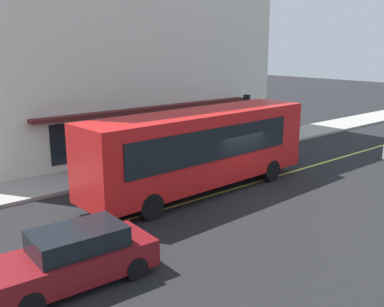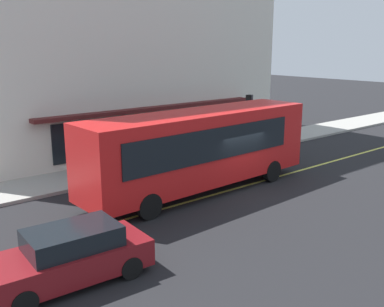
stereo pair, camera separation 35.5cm
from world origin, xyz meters
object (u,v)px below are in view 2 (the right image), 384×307
(car_maroon, at_px, (70,256))
(pedestrian_by_curb, at_px, (139,143))
(pedestrian_at_corner, at_px, (165,139))
(pedestrian_near_storefront, at_px, (260,129))
(traffic_light, at_px, (250,109))
(bus, at_px, (200,147))

(car_maroon, xyz_separation_m, pedestrian_by_curb, (8.26, 9.51, 0.32))
(pedestrian_at_corner, bearing_deg, pedestrian_near_storefront, -9.24)
(pedestrian_by_curb, relative_size, pedestrian_near_storefront, 0.97)
(pedestrian_by_curb, distance_m, pedestrian_at_corner, 1.45)
(traffic_light, bearing_deg, pedestrian_near_storefront, 10.94)
(bus, xyz_separation_m, pedestrian_near_storefront, (8.48, 4.28, -0.89))
(car_maroon, relative_size, pedestrian_by_curb, 2.84)
(car_maroon, bearing_deg, bus, 25.20)
(pedestrian_near_storefront, bearing_deg, car_maroon, -153.95)
(car_maroon, relative_size, pedestrian_near_storefront, 2.76)
(pedestrian_at_corner, bearing_deg, pedestrian_by_curb, 156.50)
(traffic_light, height_order, pedestrian_by_curb, traffic_light)
(pedestrian_by_curb, bearing_deg, traffic_light, -15.78)
(bus, distance_m, pedestrian_near_storefront, 9.54)
(car_maroon, distance_m, pedestrian_near_storefront, 17.93)
(car_maroon, distance_m, pedestrian_at_corner, 13.11)
(pedestrian_by_curb, bearing_deg, pedestrian_near_storefront, -11.78)
(car_maroon, distance_m, pedestrian_by_curb, 12.60)
(pedestrian_by_curb, height_order, pedestrian_at_corner, pedestrian_at_corner)
(car_maroon, height_order, pedestrian_by_curb, pedestrian_by_curb)
(pedestrian_near_storefront, relative_size, pedestrian_at_corner, 0.93)
(bus, height_order, pedestrian_at_corner, bus)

